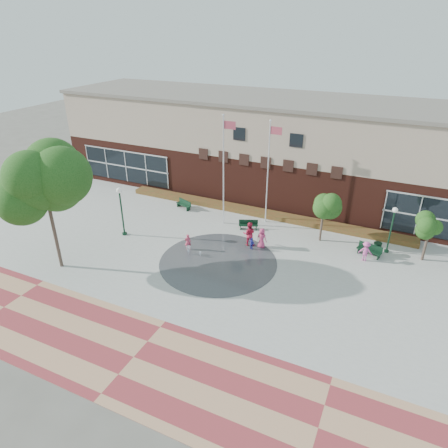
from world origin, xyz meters
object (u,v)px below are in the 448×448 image
at_px(bench_left, 184,206).
at_px(flagpole_left, 224,166).
at_px(flagpole_right, 269,168).
at_px(child_splash, 188,242).
at_px(trash_can, 377,248).
at_px(tree_big_left, 45,187).

bearing_deg(bench_left, flagpole_left, 6.74).
bearing_deg(flagpole_left, bench_left, 163.85).
xyz_separation_m(flagpole_right, child_splash, (-3.75, -6.89, -4.22)).
xyz_separation_m(flagpole_left, trash_can, (12.33, 0.13, -4.63)).
distance_m(flagpole_left, tree_big_left, 13.26).
bearing_deg(trash_can, tree_big_left, -151.02).
bearing_deg(tree_big_left, flagpole_left, 55.26).
relative_size(flagpole_right, tree_big_left, 1.05).
xyz_separation_m(flagpole_left, bench_left, (-4.63, 1.15, -4.85)).
distance_m(flagpole_left, trash_can, 13.17).
xyz_separation_m(flagpole_right, bench_left, (-7.76, -0.62, -4.60)).
bearing_deg(flagpole_right, trash_can, -6.63).
height_order(flagpole_left, child_splash, flagpole_left).
distance_m(bench_left, child_splash, 7.45).
distance_m(flagpole_right, bench_left, 9.04).
height_order(flagpole_right, tree_big_left, flagpole_right).
distance_m(flagpole_right, trash_can, 10.32).
distance_m(flagpole_left, flagpole_right, 3.61).
xyz_separation_m(trash_can, tree_big_left, (-19.87, -11.00, 5.46)).
height_order(bench_left, tree_big_left, tree_big_left).
xyz_separation_m(bench_left, child_splash, (4.01, -6.27, 0.38)).
relative_size(flagpole_right, bench_left, 5.16).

